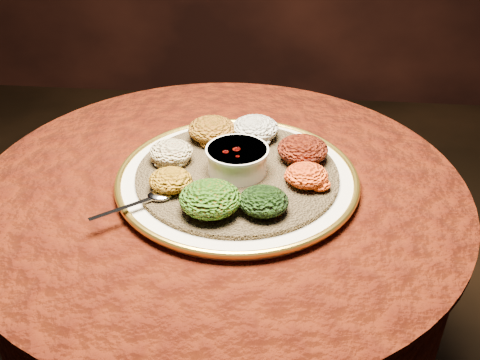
# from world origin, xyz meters

# --- Properties ---
(table) EXTENTS (0.96, 0.96, 0.73)m
(table) POSITION_xyz_m (0.00, 0.00, 0.55)
(table) COLOR black
(table) RESTS_ON ground
(platter) EXTENTS (0.56, 0.56, 0.02)m
(platter) POSITION_xyz_m (0.03, -0.01, 0.75)
(platter) COLOR white
(platter) RESTS_ON table
(injera) EXTENTS (0.47, 0.47, 0.01)m
(injera) POSITION_xyz_m (0.03, -0.01, 0.76)
(injera) COLOR brown
(injera) RESTS_ON platter
(stew_bowl) EXTENTS (0.12, 0.12, 0.05)m
(stew_bowl) POSITION_xyz_m (0.03, -0.01, 0.79)
(stew_bowl) COLOR silver
(stew_bowl) RESTS_ON injera
(spoon) EXTENTS (0.13, 0.10, 0.01)m
(spoon) POSITION_xyz_m (-0.10, -0.12, 0.77)
(spoon) COLOR silver
(spoon) RESTS_ON injera
(portion_ayib) EXTENTS (0.10, 0.09, 0.05)m
(portion_ayib) POSITION_xyz_m (0.06, 0.13, 0.79)
(portion_ayib) COLOR silver
(portion_ayib) RESTS_ON injera
(portion_kitfo) EXTENTS (0.10, 0.10, 0.05)m
(portion_kitfo) POSITION_xyz_m (0.16, 0.05, 0.79)
(portion_kitfo) COLOR black
(portion_kitfo) RESTS_ON injera
(portion_tikil) EXTENTS (0.08, 0.08, 0.04)m
(portion_tikil) POSITION_xyz_m (0.17, -0.04, 0.78)
(portion_tikil) COLOR #AE5E0E
(portion_tikil) RESTS_ON injera
(portion_gomen) EXTENTS (0.09, 0.08, 0.04)m
(portion_gomen) POSITION_xyz_m (0.09, -0.13, 0.78)
(portion_gomen) COLOR black
(portion_gomen) RESTS_ON injera
(portion_mixveg) EXTENTS (0.11, 0.10, 0.05)m
(portion_mixveg) POSITION_xyz_m (0.00, -0.14, 0.79)
(portion_mixveg) COLOR #994109
(portion_mixveg) RESTS_ON injera
(portion_kik) EXTENTS (0.08, 0.08, 0.04)m
(portion_kik) POSITION_xyz_m (-0.08, -0.08, 0.78)
(portion_kik) COLOR #A6680E
(portion_kik) RESTS_ON injera
(portion_timatim) EXTENTS (0.09, 0.08, 0.04)m
(portion_timatim) POSITION_xyz_m (-0.10, 0.02, 0.78)
(portion_timatim) COLOR maroon
(portion_timatim) RESTS_ON injera
(portion_shiro) EXTENTS (0.10, 0.10, 0.05)m
(portion_shiro) POSITION_xyz_m (-0.03, 0.11, 0.79)
(portion_shiro) COLOR #904D11
(portion_shiro) RESTS_ON injera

